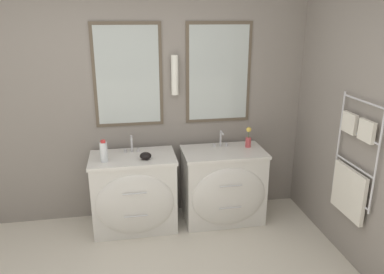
# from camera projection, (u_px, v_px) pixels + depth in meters

# --- Properties ---
(wall_back) EXTENTS (5.36, 0.16, 2.60)m
(wall_back) POSITION_uv_depth(u_px,v_px,m) (138.00, 103.00, 4.07)
(wall_back) COLOR gray
(wall_back) RESTS_ON ground_plane
(wall_right) EXTENTS (0.13, 3.67, 2.60)m
(wall_right) POSITION_uv_depth(u_px,v_px,m) (350.00, 121.00, 3.45)
(wall_right) COLOR gray
(wall_right) RESTS_ON ground_plane
(vanity_left) EXTENTS (0.89, 0.60, 0.82)m
(vanity_left) POSITION_uv_depth(u_px,v_px,m) (134.00, 193.00, 3.98)
(vanity_left) COLOR silver
(vanity_left) RESTS_ON ground_plane
(vanity_right) EXTENTS (0.89, 0.60, 0.82)m
(vanity_right) POSITION_uv_depth(u_px,v_px,m) (224.00, 186.00, 4.14)
(vanity_right) COLOR silver
(vanity_right) RESTS_ON ground_plane
(faucet_left) EXTENTS (0.17, 0.12, 0.18)m
(faucet_left) POSITION_uv_depth(u_px,v_px,m) (132.00, 144.00, 3.98)
(faucet_left) COLOR silver
(faucet_left) RESTS_ON vanity_left
(faucet_right) EXTENTS (0.17, 0.12, 0.18)m
(faucet_right) POSITION_uv_depth(u_px,v_px,m) (221.00, 139.00, 4.15)
(faucet_right) COLOR silver
(faucet_right) RESTS_ON vanity_right
(toiletry_bottle) EXTENTS (0.08, 0.08, 0.22)m
(toiletry_bottle) POSITION_uv_depth(u_px,v_px,m) (104.00, 152.00, 3.72)
(toiletry_bottle) COLOR silver
(toiletry_bottle) RESTS_ON vanity_left
(amenity_bowl) EXTENTS (0.12, 0.12, 0.07)m
(amenity_bowl) POSITION_uv_depth(u_px,v_px,m) (146.00, 156.00, 3.80)
(amenity_bowl) COLOR black
(amenity_bowl) RESTS_ON vanity_left
(flower_vase) EXTENTS (0.06, 0.06, 0.23)m
(flower_vase) POSITION_uv_depth(u_px,v_px,m) (248.00, 139.00, 4.14)
(flower_vase) COLOR #CC4C51
(flower_vase) RESTS_ON vanity_right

